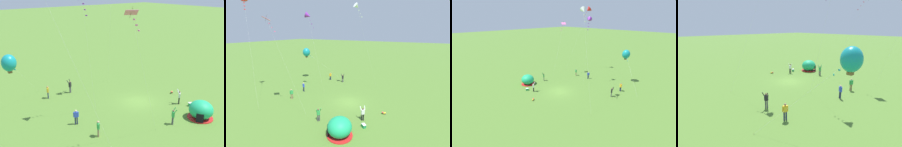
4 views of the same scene
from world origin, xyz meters
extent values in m
plane|color=#517A2D|center=(0.00, 0.00, 0.00)|extent=(300.00, 300.00, 0.00)
ellipsoid|color=#1EAD6B|center=(-7.50, -2.50, 1.05)|extent=(2.70, 2.60, 2.10)
cylinder|color=red|center=(-7.50, -2.50, 0.05)|extent=(2.81, 2.81, 0.10)
cube|color=black|center=(-8.15, -1.40, 0.55)|extent=(0.75, 0.51, 1.10)
cube|color=#1E8C4C|center=(-4.92, -4.27, 0.19)|extent=(0.60, 0.63, 0.38)
cube|color=white|center=(-4.92, -4.27, 0.41)|extent=(0.62, 0.64, 0.06)
cylinder|color=gold|center=(-0.77, -5.69, 0.17)|extent=(0.36, 0.39, 0.22)
sphere|color=brown|center=(-0.92, -5.47, 0.20)|extent=(0.19, 0.19, 0.19)
cylinder|color=#D83F3F|center=(-0.92, -5.47, 0.29)|extent=(0.24, 0.24, 0.06)
cylinder|color=brown|center=(-0.92, -5.64, 0.09)|extent=(0.07, 0.07, 0.17)
cylinder|color=brown|center=(-0.76, -5.53, 0.09)|extent=(0.07, 0.07, 0.17)
cylinder|color=navy|center=(-0.78, -5.83, 0.07)|extent=(0.09, 0.09, 0.13)
cylinder|color=navy|center=(-0.64, -5.75, 0.07)|extent=(0.09, 0.09, 0.13)
cylinder|color=#1E2347|center=(-0.04, 9.35, 0.44)|extent=(0.15, 0.15, 0.88)
cylinder|color=#1E2347|center=(-0.13, 9.17, 0.44)|extent=(0.15, 0.15, 0.88)
cube|color=blue|center=(-0.09, 9.26, 1.18)|extent=(0.39, 0.45, 0.60)
sphere|color=beige|center=(-0.09, 9.26, 1.61)|extent=(0.22, 0.22, 0.22)
cylinder|color=blue|center=(0.03, 9.48, 1.18)|extent=(0.09, 0.09, 0.58)
cylinder|color=blue|center=(-0.20, 9.03, 1.18)|extent=(0.09, 0.09, 0.58)
cylinder|color=#4C4C51|center=(8.01, 5.48, 0.44)|extent=(0.15, 0.15, 0.88)
cylinder|color=#4C4C51|center=(8.11, 5.30, 0.44)|extent=(0.15, 0.15, 0.88)
cube|color=black|center=(8.06, 5.39, 1.18)|extent=(0.40, 0.45, 0.60)
sphere|color=brown|center=(8.06, 5.39, 1.61)|extent=(0.22, 0.22, 0.22)
cylinder|color=black|center=(8.06, 5.69, 1.64)|extent=(0.35, 0.31, 0.50)
cylinder|color=black|center=(8.32, 5.24, 1.64)|extent=(0.39, 0.22, 0.50)
cylinder|color=#8C7251|center=(-3.60, 8.81, 0.44)|extent=(0.15, 0.15, 0.88)
cylinder|color=#8C7251|center=(-3.42, 8.72, 0.44)|extent=(0.15, 0.15, 0.88)
cube|color=green|center=(-3.51, 8.77, 1.18)|extent=(0.45, 0.39, 0.60)
sphere|color=tan|center=(-3.51, 8.77, 1.61)|extent=(0.22, 0.22, 0.22)
cylinder|color=green|center=(-3.73, 8.88, 1.18)|extent=(0.09, 0.09, 0.58)
cylinder|color=green|center=(-3.29, 8.65, 1.18)|extent=(0.09, 0.09, 0.58)
cylinder|color=#1E2347|center=(8.30, 8.61, 0.44)|extent=(0.15, 0.15, 0.88)
cylinder|color=#1E2347|center=(8.12, 8.69, 0.44)|extent=(0.15, 0.15, 0.88)
cube|color=gold|center=(8.21, 8.65, 1.18)|extent=(0.44, 0.37, 0.60)
sphere|color=#9E7051|center=(8.21, 8.65, 1.61)|extent=(0.22, 0.22, 0.22)
cylinder|color=gold|center=(8.44, 8.55, 1.18)|extent=(0.09, 0.09, 0.58)
cylinder|color=gold|center=(7.98, 8.75, 1.18)|extent=(0.09, 0.09, 0.58)
cylinder|color=black|center=(-3.67, -3.55, 0.44)|extent=(0.15, 0.15, 0.88)
cylinder|color=black|center=(-3.54, -3.71, 0.44)|extent=(0.15, 0.15, 0.88)
cube|color=white|center=(-3.60, -3.63, 1.18)|extent=(0.43, 0.45, 0.60)
sphere|color=brown|center=(-3.60, -3.63, 1.61)|extent=(0.22, 0.22, 0.22)
cylinder|color=white|center=(-3.66, -3.33, 1.64)|extent=(0.32, 0.35, 0.50)
cylinder|color=white|center=(-3.32, -3.74, 1.64)|extent=(0.37, 0.27, 0.50)
cylinder|color=#4C4C51|center=(-6.39, 1.01, 0.44)|extent=(0.15, 0.15, 0.88)
cylinder|color=#4C4C51|center=(-6.55, 1.13, 0.44)|extent=(0.15, 0.15, 0.88)
cube|color=green|center=(-6.47, 1.07, 1.18)|extent=(0.45, 0.42, 0.60)
sphere|color=brown|center=(-6.47, 1.07, 1.61)|extent=(0.22, 0.22, 0.22)
cylinder|color=green|center=(-6.35, 0.79, 1.64)|extent=(0.26, 0.38, 0.50)
cylinder|color=green|center=(-6.78, 1.11, 1.64)|extent=(0.34, 0.33, 0.50)
cylinder|color=silver|center=(0.86, 6.73, 6.61)|extent=(0.93, 2.06, 13.22)
cylinder|color=brown|center=(1.32, 5.71, 0.03)|extent=(0.03, 0.03, 0.06)
cube|color=purple|center=(0.52, 7.49, 12.52)|extent=(0.20, 0.16, 0.12)
cube|color=purple|center=(0.62, 7.26, 11.93)|extent=(0.21, 0.09, 0.12)
cube|color=purple|center=(0.72, 7.04, 11.34)|extent=(0.20, 0.16, 0.12)
cylinder|color=silver|center=(-6.95, 12.51, 7.69)|extent=(3.19, 4.90, 15.38)
cylinder|color=silver|center=(8.89, 11.14, 3.13)|extent=(5.36, 5.08, 6.26)
cylinder|color=brown|center=(11.57, 8.60, 0.03)|extent=(0.03, 0.03, 0.06)
ellipsoid|color=teal|center=(6.22, 13.68, 6.25)|extent=(1.61, 1.61, 1.89)
cube|color=brown|center=(6.22, 13.68, 5.24)|extent=(0.40, 0.40, 0.29)
cube|color=teal|center=(6.54, 13.37, 5.83)|extent=(0.14, 0.21, 0.12)
cube|color=teal|center=(6.81, 13.11, 5.46)|extent=(0.14, 0.21, 0.12)
cube|color=teal|center=(7.08, 12.86, 5.10)|extent=(0.19, 0.18, 0.12)
cylinder|color=silver|center=(6.58, -0.44, 7.31)|extent=(4.59, 2.84, 14.61)
cylinder|color=brown|center=(8.88, -1.85, 0.03)|extent=(0.03, 0.03, 0.06)
cylinder|color=silver|center=(-6.62, 5.66, 6.14)|extent=(0.94, 4.66, 12.29)
cylinder|color=brown|center=(-6.16, 3.33, 0.03)|extent=(0.03, 0.03, 0.06)
cube|color=pink|center=(-7.09, 7.99, 12.29)|extent=(1.31, 1.34, 0.47)
cylinder|color=#332314|center=(-7.09, 7.99, 12.30)|extent=(0.11, 0.44, 0.85)
cube|color=pink|center=(-7.01, 7.60, 11.73)|extent=(0.20, 0.07, 0.12)
cube|color=pink|center=(-6.95, 7.27, 11.26)|extent=(0.20, 0.16, 0.12)
cube|color=pink|center=(-6.88, 6.94, 10.78)|extent=(0.20, 0.08, 0.12)
camera|label=1|loc=(-22.18, 21.67, 14.24)|focal=42.00mm
camera|label=2|loc=(-19.49, -9.13, 10.81)|focal=24.00mm
camera|label=3|loc=(19.31, -17.74, 13.72)|focal=24.00mm
camera|label=4|loc=(17.74, 19.82, 8.56)|focal=28.00mm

